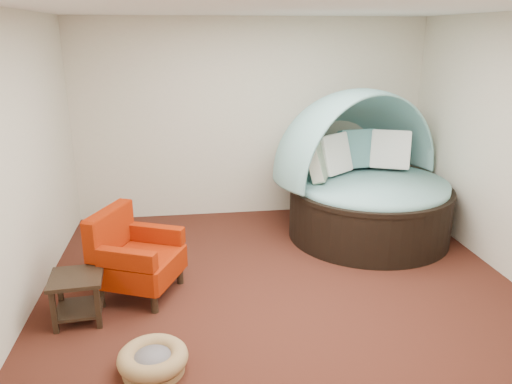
{
  "coord_description": "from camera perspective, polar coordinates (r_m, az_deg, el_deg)",
  "views": [
    {
      "loc": [
        -0.94,
        -4.55,
        2.58
      ],
      "look_at": [
        -0.21,
        0.6,
        0.92
      ],
      "focal_mm": 35.0,
      "sensor_mm": 36.0,
      "label": 1
    }
  ],
  "objects": [
    {
      "name": "floor",
      "position": [
        5.31,
        3.2,
        -11.37
      ],
      "size": [
        5.0,
        5.0,
        0.0
      ],
      "primitive_type": "plane",
      "color": "#451E13",
      "rests_on": "ground"
    },
    {
      "name": "wall_back",
      "position": [
        7.21,
        -0.49,
        8.31
      ],
      "size": [
        5.0,
        0.0,
        5.0
      ],
      "primitive_type": "plane",
      "rotation": [
        1.57,
        0.0,
        0.0
      ],
      "color": "beige",
      "rests_on": "floor"
    },
    {
      "name": "wall_front",
      "position": [
        2.54,
        14.9,
        -10.61
      ],
      "size": [
        5.0,
        0.0,
        5.0
      ],
      "primitive_type": "plane",
      "rotation": [
        -1.57,
        0.0,
        0.0
      ],
      "color": "beige",
      "rests_on": "floor"
    },
    {
      "name": "wall_left",
      "position": [
        4.95,
        -26.22,
        2.07
      ],
      "size": [
        0.0,
        5.0,
        5.0
      ],
      "primitive_type": "plane",
      "rotation": [
        1.57,
        0.0,
        1.57
      ],
      "color": "beige",
      "rests_on": "floor"
    },
    {
      "name": "ceiling",
      "position": [
        4.65,
        3.82,
        20.4
      ],
      "size": [
        5.0,
        5.0,
        0.0
      ],
      "primitive_type": "plane",
      "rotation": [
        3.14,
        0.0,
        0.0
      ],
      "color": "white",
      "rests_on": "wall_back"
    },
    {
      "name": "canopy_daybed",
      "position": [
        6.64,
        12.33,
        2.56
      ],
      "size": [
        2.76,
        2.73,
        1.92
      ],
      "rotation": [
        0.0,
        0.0,
        0.39
      ],
      "color": "black",
      "rests_on": "floor"
    },
    {
      "name": "pet_basket",
      "position": [
        4.26,
        -11.69,
        -18.3
      ],
      "size": [
        0.73,
        0.73,
        0.2
      ],
      "rotation": [
        0.0,
        0.0,
        0.37
      ],
      "color": "#966B44",
      "rests_on": "floor"
    },
    {
      "name": "red_armchair",
      "position": [
        5.27,
        -13.82,
        -7.13
      ],
      "size": [
        1.0,
        1.0,
        0.89
      ],
      "rotation": [
        0.0,
        0.0,
        -0.41
      ],
      "color": "black",
      "rests_on": "floor"
    },
    {
      "name": "side_table",
      "position": [
        5.0,
        -19.72,
        -10.66
      ],
      "size": [
        0.51,
        0.51,
        0.45
      ],
      "rotation": [
        0.0,
        0.0,
        0.08
      ],
      "color": "black",
      "rests_on": "floor"
    }
  ]
}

